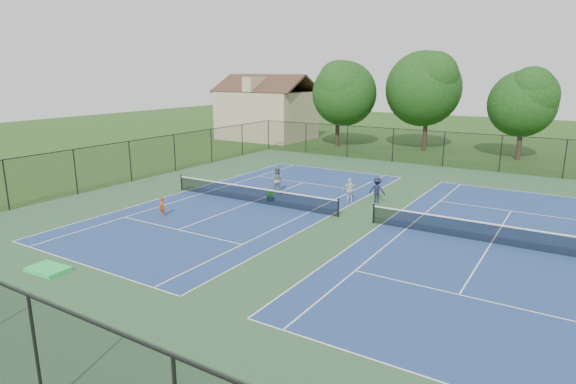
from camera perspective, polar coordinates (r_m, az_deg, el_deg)
The scene contains 16 objects.
ground at distance 26.64m, azimuth 7.97°, elevation -3.30°, with size 140.00×140.00×0.00m, color #234716.
court_pad at distance 26.64m, azimuth 7.97°, elevation -3.29°, with size 36.00×36.00×0.01m, color #2E5234.
tennis_court_left at distance 30.00m, azimuth -4.30°, elevation -1.03°, with size 12.00×23.83×1.07m.
tennis_court_right at distance 24.78m, azimuth 22.96°, elevation -5.41°, with size 12.00×23.83×1.07m.
perimeter_fence at distance 26.21m, azimuth 8.09°, elevation 0.04°, with size 36.08×36.08×3.02m.
tree_back_a at distance 52.73m, azimuth 5.99°, elevation 11.96°, with size 6.80×6.80×9.15m.
tree_back_b at distance 51.33m, azimuth 16.28°, elevation 12.06°, with size 7.60×7.60×10.03m.
tree_back_c at distance 48.65m, azimuth 26.22°, elevation 9.80°, with size 6.00×6.00×8.40m.
clapboard_house at distance 58.82m, azimuth -2.53°, elevation 9.35°, with size 10.80×8.10×7.65m.
child_player at distance 27.81m, azimuth -14.69°, elevation -1.72°, with size 0.40×0.26×1.09m, color red.
instructor at distance 32.04m, azimuth -1.33°, elevation 1.45°, with size 0.87×0.68×1.79m, color gray.
bystander_a at distance 29.93m, azimuth 7.35°, elevation 0.18°, with size 0.90×0.38×1.54m, color silver.
bystander_b at distance 30.20m, azimuth 10.52°, elevation 0.23°, with size 1.02×0.59×1.59m, color #161831.
ball_crate at distance 30.16m, azimuth -2.11°, elevation -0.84°, with size 0.39×0.28×0.28m, color navy.
ball_hopper at distance 30.08m, azimuth -2.12°, elevation -0.23°, with size 0.34×0.26×0.38m, color #1E9D1B.
green_tarp at distance 22.08m, azimuth -26.58°, elevation -8.18°, with size 1.66×1.06×0.16m, color green.
Camera 1 is at (10.22, -23.31, 7.87)m, focal length 30.00 mm.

